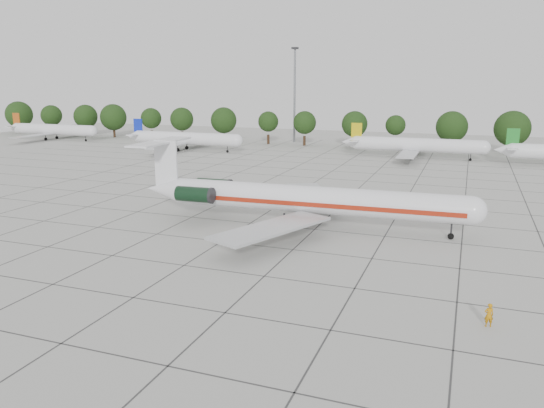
% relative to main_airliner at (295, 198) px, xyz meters
% --- Properties ---
extents(ground, '(260.00, 260.00, 0.00)m').
position_rel_main_airliner_xyz_m(ground, '(2.60, -8.65, -3.35)').
color(ground, '#ADADA6').
rests_on(ground, ground).
extents(apron_joints, '(170.00, 170.00, 0.02)m').
position_rel_main_airliner_xyz_m(apron_joints, '(2.60, 6.35, -3.35)').
color(apron_joints, '#383838').
rests_on(apron_joints, ground).
extents(main_airliner, '(40.54, 31.82, 9.50)m').
position_rel_main_airliner_xyz_m(main_airliner, '(0.00, 0.00, 0.00)').
color(main_airliner, silver).
rests_on(main_airliner, ground).
extents(ground_crew, '(0.73, 0.59, 1.73)m').
position_rel_main_airliner_xyz_m(ground_crew, '(20.74, -20.26, -2.49)').
color(ground_crew, '#B8760A').
rests_on(ground_crew, ground).
extents(bg_airliner_a, '(28.24, 27.20, 7.40)m').
position_rel_main_airliner_xyz_m(bg_airliner_a, '(-94.43, 64.33, -0.44)').
color(bg_airliner_a, silver).
rests_on(bg_airliner_a, ground).
extents(bg_airliner_b, '(28.24, 27.20, 7.40)m').
position_rel_main_airliner_xyz_m(bg_airliner_b, '(-46.66, 56.37, -0.44)').
color(bg_airliner_b, silver).
rests_on(bg_airliner_b, ground).
extents(bg_airliner_c, '(28.24, 27.20, 7.40)m').
position_rel_main_airliner_xyz_m(bg_airliner_c, '(7.59, 62.22, -0.44)').
color(bg_airliner_c, silver).
rests_on(bg_airliner_c, ground).
extents(tree_line, '(249.86, 8.44, 10.22)m').
position_rel_main_airliner_xyz_m(tree_line, '(-9.08, 76.35, 2.63)').
color(tree_line, '#332114').
rests_on(tree_line, ground).
extents(floodlight_mast, '(1.60, 1.60, 25.45)m').
position_rel_main_airliner_xyz_m(floodlight_mast, '(-27.40, 83.35, 10.93)').
color(floodlight_mast, slate).
rests_on(floodlight_mast, ground).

